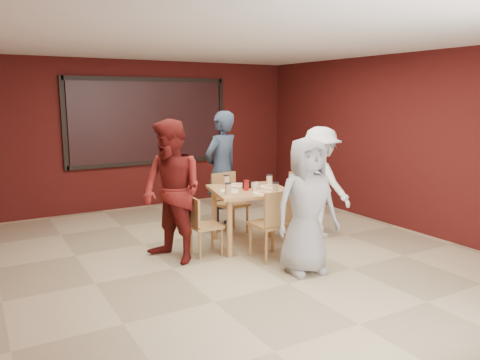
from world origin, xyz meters
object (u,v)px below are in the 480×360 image
dining_table (250,196)px  chair_left (201,222)px  diner_front (307,206)px  diner_back (222,170)px  diner_left (172,192)px  chair_front (274,221)px  diner_right (320,182)px  chair_back (228,199)px  chair_right (292,202)px

dining_table → chair_left: dining_table is taller
diner_front → diner_back: 2.32m
chair_left → diner_front: bearing=-55.3°
diner_front → diner_left: 1.72m
chair_front → diner_left: diner_left is taller
diner_front → diner_right: diner_right is taller
diner_back → diner_right: bearing=111.7°
diner_right → chair_back: bearing=42.0°
dining_table → diner_front: bearing=-88.1°
dining_table → diner_right: diner_right is taller
chair_back → diner_left: 1.58m
chair_back → diner_left: diner_left is taller
chair_front → chair_left: chair_front is taller
diner_front → diner_back: size_ratio=0.87×
dining_table → diner_left: size_ratio=0.68×
chair_right → diner_left: size_ratio=0.53×
diner_front → diner_right: (1.14, 1.13, 0.01)m
chair_front → chair_right: bearing=40.4°
chair_front → diner_front: size_ratio=0.57×
diner_right → chair_front: bearing=105.8°
diner_left → diner_right: 2.38m
chair_right → chair_back: bearing=131.5°
chair_left → diner_right: (1.96, -0.07, 0.38)m
diner_right → dining_table: bearing=75.3°
dining_table → diner_right: (1.18, -0.11, 0.12)m
chair_left → diner_right: size_ratio=0.48×
chair_front → diner_back: size_ratio=0.50×
chair_right → diner_back: size_ratio=0.51×
diner_back → dining_table: bearing=63.7°
chair_back → chair_right: chair_right is taller
chair_left → diner_back: (0.91, 1.12, 0.49)m
diner_front → diner_back: diner_back is taller
dining_table → diner_back: diner_back is taller
chair_right → diner_right: size_ratio=0.58×
dining_table → chair_right: dining_table is taller
dining_table → diner_back: bearing=83.6°
dining_table → chair_front: dining_table is taller
chair_left → chair_right: chair_right is taller
diner_back → diner_left: diner_back is taller
dining_table → diner_back: size_ratio=0.66×
dining_table → chair_left: (-0.79, -0.05, -0.26)m
chair_left → diner_left: (-0.42, -0.02, 0.47)m
chair_front → diner_front: diner_front is taller
diner_front → chair_right: bearing=68.3°
chair_back → diner_front: (-0.03, -2.02, 0.30)m
diner_left → dining_table: bearing=73.1°
chair_right → diner_front: size_ratio=0.59×
chair_right → diner_front: diner_front is taller
chair_right → diner_back: 1.31m
chair_front → diner_left: bearing=151.3°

